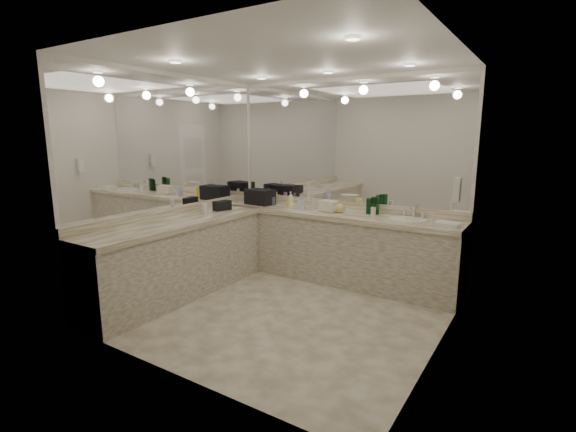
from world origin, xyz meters
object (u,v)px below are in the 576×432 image
Objects in this scene: black_toiletry_bag at (260,196)px; soap_bottle_a at (291,199)px; hand_towel at (448,224)px; sink at (408,220)px; cream_cosmetic_case at (329,207)px; soap_bottle_b at (301,202)px; soap_bottle_c at (340,206)px; wall_phone at (457,190)px.

black_toiletry_bag reaches higher than soap_bottle_a.
black_toiletry_bag is at bearing 178.51° from hand_towel.
soap_bottle_a is (-1.65, 0.06, 0.11)m from sink.
cream_cosmetic_case is at bearing -178.00° from sink.
black_toiletry_bag is 1.67× the size of cream_cosmetic_case.
soap_bottle_b is 1.17× the size of soap_bottle_c.
sink is at bearing 0.89° from black_toiletry_bag.
cream_cosmetic_case reaches higher than hand_towel.
soap_bottle_a is (-2.25, 0.56, -0.35)m from wall_phone.
soap_bottle_b is (-0.38, -0.05, 0.03)m from cream_cosmetic_case.
soap_bottle_a is (-0.63, 0.09, 0.03)m from cream_cosmetic_case.
sink is 1.02m from cream_cosmetic_case.
wall_phone reaches higher than soap_bottle_b.
soap_bottle_a is at bearing -175.82° from cream_cosmetic_case.
soap_bottle_b reaches higher than hand_towel.
wall_phone is 1.02× the size of cream_cosmetic_case.
soap_bottle_a is 1.23× the size of soap_bottle_c.
black_toiletry_bag is 2.01× the size of soap_bottle_b.
soap_bottle_b reaches higher than soap_bottle_c.
soap_bottle_c reaches higher than hand_towel.
soap_bottle_a is at bearing 178.02° from sink.
sink is 0.91m from wall_phone.
sink is at bearing 167.89° from hand_towel.
cream_cosmetic_case is at bearing -172.78° from soap_bottle_c.
soap_bottle_b is at bearing -160.40° from cream_cosmetic_case.
soap_bottle_b is at bearing -28.94° from soap_bottle_a.
soap_bottle_a is 0.29m from soap_bottle_b.
cream_cosmetic_case is (-1.62, 0.46, -0.38)m from wall_phone.
black_toiletry_bag is at bearing -169.00° from soap_bottle_a.
cream_cosmetic_case is at bearing -0.15° from black_toiletry_bag.
sink is at bearing 3.40° from soap_bottle_b.
soap_bottle_c is at bearing 19.71° from cream_cosmetic_case.
hand_towel is at bearing -3.54° from soap_bottle_c.
sink is 1.76× the size of hand_towel.
soap_bottle_b is at bearing 179.49° from hand_towel.
soap_bottle_b is (-1.40, -0.08, 0.10)m from sink.
cream_cosmetic_case reaches higher than sink.
soap_bottle_a reaches higher than cream_cosmetic_case.
hand_towel is 2.12m from soap_bottle_a.
hand_towel is at bearing -1.49° from black_toiletry_bag.
soap_bottle_c is (0.53, 0.07, -0.01)m from soap_bottle_b.
soap_bottle_a is at bearing 166.12° from wall_phone.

